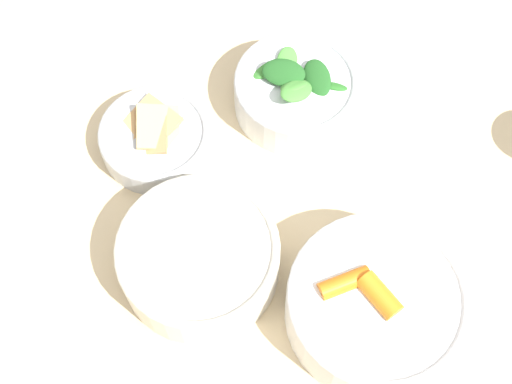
# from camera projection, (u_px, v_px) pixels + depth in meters

# --- Properties ---
(ground_plane) EXTENTS (10.00, 10.00, 0.00)m
(ground_plane) POSITION_uv_depth(u_px,v_px,m) (221.00, 382.00, 1.48)
(ground_plane) COLOR #2D2D33
(dining_table) EXTENTS (1.14, 0.95, 0.72)m
(dining_table) POSITION_uv_depth(u_px,v_px,m) (200.00, 281.00, 0.93)
(dining_table) COLOR beige
(dining_table) RESTS_ON ground_plane
(bowl_carrots) EXTENTS (0.19, 0.19, 0.08)m
(bowl_carrots) POSITION_uv_depth(u_px,v_px,m) (377.00, 304.00, 0.77)
(bowl_carrots) COLOR white
(bowl_carrots) RESTS_ON dining_table
(bowl_greens) EXTENTS (0.16, 0.16, 0.08)m
(bowl_greens) POSITION_uv_depth(u_px,v_px,m) (298.00, 90.00, 0.90)
(bowl_greens) COLOR silver
(bowl_greens) RESTS_ON dining_table
(bowl_beans_hotdog) EXTENTS (0.18, 0.18, 0.07)m
(bowl_beans_hotdog) POSITION_uv_depth(u_px,v_px,m) (201.00, 258.00, 0.80)
(bowl_beans_hotdog) COLOR silver
(bowl_beans_hotdog) RESTS_ON dining_table
(bowl_cookies) EXTENTS (0.14, 0.14, 0.05)m
(bowl_cookies) POSITION_uv_depth(u_px,v_px,m) (158.00, 136.00, 0.88)
(bowl_cookies) COLOR silver
(bowl_cookies) RESTS_ON dining_table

